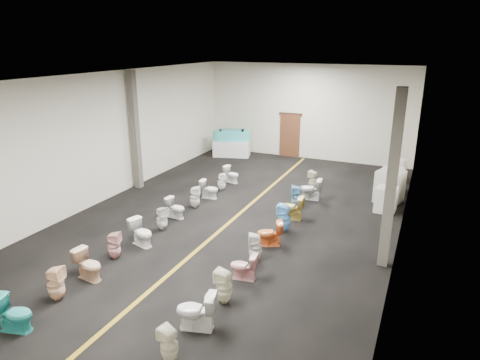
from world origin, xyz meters
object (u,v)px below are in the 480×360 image
(toilet_right_4, at_px, (255,247))
(toilet_left_8, at_px, (209,189))
(bathtub, at_px, (232,135))
(toilet_right_7, at_px, (292,208))
(appliance_crate_d, at_px, (396,170))
(toilet_left_3, at_px, (114,246))
(toilet_left_7, at_px, (195,197))
(toilet_right_0, at_px, (169,345))
(toilet_right_10, at_px, (313,180))
(toilet_left_6, at_px, (176,208))
(display_table, at_px, (232,148))
(toilet_right_3, at_px, (244,267))
(toilet_left_2, at_px, (89,265))
(toilet_right_6, at_px, (284,218))
(toilet_left_1, at_px, (56,283))
(toilet_left_4, at_px, (142,233))
(toilet_left_9, at_px, (222,182))
(toilet_right_8, at_px, (297,197))
(toilet_right_5, at_px, (270,234))
(toilet_right_2, at_px, (224,286))
(appliance_crate_c, at_px, (392,180))
(toilet_left_10, at_px, (232,174))
(toilet_right_9, at_px, (311,189))
(toilet_right_1, at_px, (196,311))
(toilet_left_5, at_px, (162,218))
(toilet_left_0, at_px, (14,314))
(appliance_crate_a, at_px, (386,199))
(appliance_crate_b, at_px, (389,187))

(toilet_right_4, bearing_deg, toilet_left_8, -159.88)
(bathtub, bearing_deg, toilet_right_7, -72.99)
(appliance_crate_d, bearing_deg, bathtub, 173.30)
(toilet_left_3, bearing_deg, toilet_left_7, -18.17)
(appliance_crate_d, distance_m, toilet_right_0, 12.95)
(toilet_right_4, relative_size, toilet_right_10, 1.02)
(toilet_left_3, xyz_separation_m, toilet_left_6, (-0.00, 3.01, -0.04))
(display_table, height_order, toilet_right_3, display_table)
(toilet_left_2, distance_m, toilet_right_6, 5.67)
(toilet_left_1, relative_size, toilet_left_7, 1.07)
(toilet_left_8, height_order, toilet_right_6, toilet_right_6)
(toilet_left_4, distance_m, toilet_right_0, 4.86)
(bathtub, xyz_separation_m, toilet_left_8, (1.83, -5.83, -0.73))
(toilet_left_9, xyz_separation_m, toilet_right_8, (3.17, -0.59, 0.05))
(toilet_left_4, height_order, toilet_right_5, toilet_left_4)
(toilet_left_6, distance_m, toilet_right_7, 3.75)
(toilet_right_2, relative_size, toilet_right_10, 1.08)
(toilet_right_0, relative_size, toilet_right_5, 1.00)
(appliance_crate_c, xyz_separation_m, toilet_right_2, (-2.63, -9.18, -0.05))
(display_table, bearing_deg, toilet_left_10, -64.96)
(appliance_crate_d, height_order, toilet_left_2, appliance_crate_d)
(toilet_left_2, bearing_deg, toilet_right_3, -59.05)
(toilet_right_3, xyz_separation_m, toilet_right_10, (-0.19, 7.15, 0.03))
(toilet_left_10, height_order, toilet_right_8, toilet_right_8)
(toilet_left_7, bearing_deg, toilet_left_6, 154.27)
(toilet_right_9, bearing_deg, toilet_right_5, -7.94)
(toilet_left_1, xyz_separation_m, toilet_right_1, (3.32, 0.38, 0.00))
(toilet_right_2, height_order, toilet_right_8, same)
(toilet_left_5, bearing_deg, toilet_right_7, -30.54)
(toilet_left_0, relative_size, toilet_left_1, 0.93)
(bathtub, bearing_deg, toilet_left_9, -90.73)
(toilet_right_4, bearing_deg, toilet_right_3, -16.16)
(toilet_left_2, relative_size, toilet_right_9, 0.96)
(appliance_crate_a, height_order, toilet_right_1, appliance_crate_a)
(bathtub, xyz_separation_m, toilet_left_7, (1.81, -6.87, -0.69))
(appliance_crate_b, distance_m, toilet_right_0, 10.39)
(appliance_crate_d, bearing_deg, toilet_right_7, -115.92)
(bathtub, bearing_deg, toilet_right_8, -69.01)
(toilet_left_3, distance_m, toilet_left_8, 5.09)
(toilet_left_6, height_order, toilet_right_4, toilet_right_4)
(bathtub, distance_m, toilet_right_9, 6.92)
(toilet_left_7, bearing_deg, toilet_right_5, -135.45)
(bathtub, height_order, toilet_left_6, bathtub)
(toilet_left_0, bearing_deg, toilet_right_1, -78.92)
(toilet_left_6, xyz_separation_m, toilet_left_8, (0.14, 2.07, 0.00))
(toilet_left_8, distance_m, toilet_right_10, 4.07)
(display_table, relative_size, toilet_left_8, 2.59)
(display_table, relative_size, toilet_left_7, 2.32)
(bathtub, relative_size, appliance_crate_a, 2.09)
(toilet_right_3, bearing_deg, toilet_right_0, -9.12)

